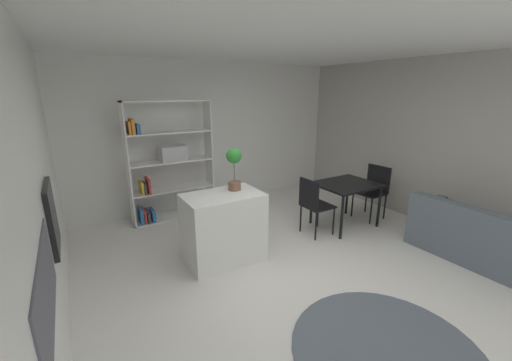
{
  "coord_description": "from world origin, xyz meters",
  "views": [
    {
      "loc": [
        -2.13,
        -2.71,
        2.2
      ],
      "look_at": [
        -0.11,
        0.6,
        1.09
      ],
      "focal_mm": 21.62,
      "sensor_mm": 36.0,
      "label": 1
    }
  ],
  "objects_px": {
    "sofa": "(492,245)",
    "dining_chair_island_side": "(313,202)",
    "built_in_oven": "(52,217)",
    "kitchen_island": "(224,228)",
    "dining_chair_window_side": "(374,187)",
    "dining_table": "(346,188)",
    "potted_plant_on_island": "(234,164)",
    "open_bookshelf": "(166,163)"
  },
  "relations": [
    {
      "from": "kitchen_island",
      "to": "dining_chair_island_side",
      "type": "bearing_deg",
      "value": -1.61
    },
    {
      "from": "dining_table",
      "to": "kitchen_island",
      "type": "bearing_deg",
      "value": 178.88
    },
    {
      "from": "dining_chair_island_side",
      "to": "dining_chair_window_side",
      "type": "relative_size",
      "value": 0.98
    },
    {
      "from": "dining_table",
      "to": "potted_plant_on_island",
      "type": "bearing_deg",
      "value": 176.28
    },
    {
      "from": "open_bookshelf",
      "to": "dining_chair_window_side",
      "type": "distance_m",
      "value": 3.7
    },
    {
      "from": "dining_chair_window_side",
      "to": "sofa",
      "type": "relative_size",
      "value": 0.48
    },
    {
      "from": "dining_table",
      "to": "dining_chair_island_side",
      "type": "xyz_separation_m",
      "value": [
        -0.71,
        0.0,
        -0.11
      ]
    },
    {
      "from": "sofa",
      "to": "dining_chair_island_side",
      "type": "bearing_deg",
      "value": 36.88
    },
    {
      "from": "dining_chair_window_side",
      "to": "dining_chair_island_side",
      "type": "bearing_deg",
      "value": -92.22
    },
    {
      "from": "open_bookshelf",
      "to": "dining_chair_island_side",
      "type": "xyz_separation_m",
      "value": [
        1.74,
        -1.87,
        -0.46
      ]
    },
    {
      "from": "potted_plant_on_island",
      "to": "open_bookshelf",
      "type": "xyz_separation_m",
      "value": [
        -0.43,
        1.74,
        -0.28
      ]
    },
    {
      "from": "dining_table",
      "to": "dining_chair_window_side",
      "type": "distance_m",
      "value": 0.72
    },
    {
      "from": "dining_chair_island_side",
      "to": "dining_chair_window_side",
      "type": "bearing_deg",
      "value": -89.45
    },
    {
      "from": "dining_chair_window_side",
      "to": "sofa",
      "type": "bearing_deg",
      "value": -2.49
    },
    {
      "from": "open_bookshelf",
      "to": "sofa",
      "type": "xyz_separation_m",
      "value": [
        3.16,
        -3.76,
        -0.73
      ]
    },
    {
      "from": "built_in_oven",
      "to": "sofa",
      "type": "relative_size",
      "value": 0.31
    },
    {
      "from": "dining_chair_window_side",
      "to": "sofa",
      "type": "xyz_separation_m",
      "value": [
        -0.0,
        -1.9,
        -0.28
      ]
    },
    {
      "from": "potted_plant_on_island",
      "to": "dining_chair_island_side",
      "type": "xyz_separation_m",
      "value": [
        1.31,
        -0.13,
        -0.73
      ]
    },
    {
      "from": "kitchen_island",
      "to": "dining_chair_window_side",
      "type": "relative_size",
      "value": 1.07
    },
    {
      "from": "built_in_oven",
      "to": "potted_plant_on_island",
      "type": "xyz_separation_m",
      "value": [
        2.03,
        0.45,
        0.14
      ]
    },
    {
      "from": "open_bookshelf",
      "to": "dining_table",
      "type": "xyz_separation_m",
      "value": [
        2.45,
        -1.87,
        -0.35
      ]
    },
    {
      "from": "dining_table",
      "to": "sofa",
      "type": "bearing_deg",
      "value": -69.41
    },
    {
      "from": "open_bookshelf",
      "to": "dining_chair_island_side",
      "type": "bearing_deg",
      "value": -47.06
    },
    {
      "from": "kitchen_island",
      "to": "potted_plant_on_island",
      "type": "distance_m",
      "value": 0.85
    },
    {
      "from": "open_bookshelf",
      "to": "dining_chair_island_side",
      "type": "height_order",
      "value": "open_bookshelf"
    },
    {
      "from": "kitchen_island",
      "to": "open_bookshelf",
      "type": "distance_m",
      "value": 1.91
    },
    {
      "from": "potted_plant_on_island",
      "to": "dining_chair_island_side",
      "type": "height_order",
      "value": "potted_plant_on_island"
    },
    {
      "from": "dining_chair_island_side",
      "to": "dining_chair_window_side",
      "type": "height_order",
      "value": "dining_chair_window_side"
    },
    {
      "from": "dining_chair_island_side",
      "to": "built_in_oven",
      "type": "bearing_deg",
      "value": 95.84
    },
    {
      "from": "built_in_oven",
      "to": "sofa",
      "type": "xyz_separation_m",
      "value": [
        4.76,
        -1.58,
        -0.87
      ]
    },
    {
      "from": "dining_chair_window_side",
      "to": "sofa",
      "type": "distance_m",
      "value": 1.92
    },
    {
      "from": "potted_plant_on_island",
      "to": "open_bookshelf",
      "type": "bearing_deg",
      "value": 103.9
    },
    {
      "from": "dining_chair_island_side",
      "to": "dining_table",
      "type": "bearing_deg",
      "value": -89.64
    },
    {
      "from": "dining_table",
      "to": "dining_chair_window_side",
      "type": "bearing_deg",
      "value": 0.34
    },
    {
      "from": "kitchen_island",
      "to": "dining_table",
      "type": "height_order",
      "value": "kitchen_island"
    },
    {
      "from": "built_in_oven",
      "to": "kitchen_island",
      "type": "height_order",
      "value": "built_in_oven"
    },
    {
      "from": "kitchen_island",
      "to": "sofa",
      "type": "xyz_separation_m",
      "value": [
        2.95,
        -1.94,
        -0.19
      ]
    },
    {
      "from": "open_bookshelf",
      "to": "dining_chair_window_side",
      "type": "height_order",
      "value": "open_bookshelf"
    },
    {
      "from": "kitchen_island",
      "to": "dining_chair_island_side",
      "type": "xyz_separation_m",
      "value": [
        1.53,
        -0.04,
        0.09
      ]
    },
    {
      "from": "built_in_oven",
      "to": "kitchen_island",
      "type": "distance_m",
      "value": 1.97
    },
    {
      "from": "kitchen_island",
      "to": "open_bookshelf",
      "type": "height_order",
      "value": "open_bookshelf"
    },
    {
      "from": "kitchen_island",
      "to": "dining_chair_window_side",
      "type": "xyz_separation_m",
      "value": [
        2.95,
        -0.04,
        0.1
      ]
    }
  ]
}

